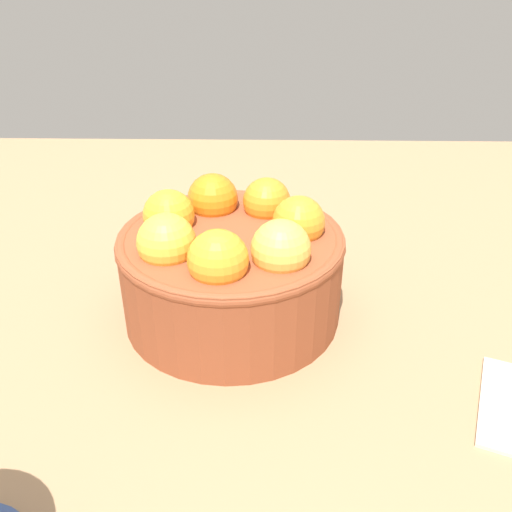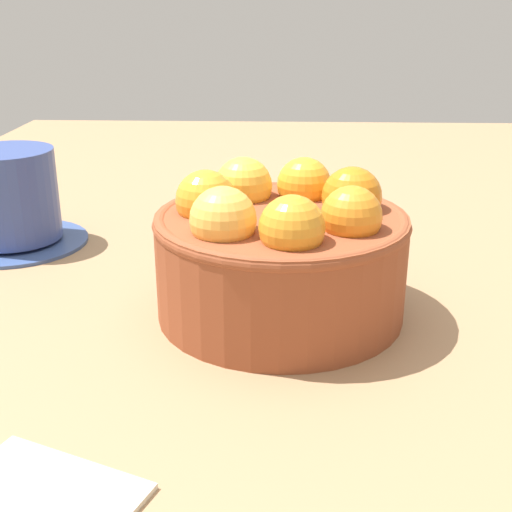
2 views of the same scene
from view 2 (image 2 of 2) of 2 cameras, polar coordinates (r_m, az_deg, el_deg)
The scene contains 3 objects.
ground_plane at distance 48.20cm, azimuth 1.46°, elevation -7.29°, with size 153.93×89.64×4.72cm, color #997551.
terracotta_bowl at distance 45.30cm, azimuth 1.51°, elevation 0.51°, with size 17.12×17.12×10.02cm.
coffee_cup at distance 62.67cm, azimuth -20.57°, elevation 4.36°, with size 12.58×12.58×8.51cm.
Camera 2 is at (-42.36, -0.46, 20.62)cm, focal length 46.89 mm.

